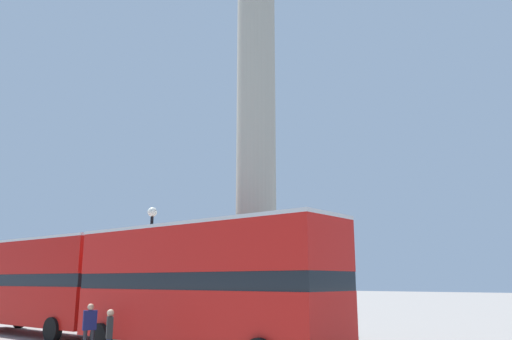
{
  "coord_description": "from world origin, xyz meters",
  "views": [
    {
      "loc": [
        14.22,
        -18.38,
        2.48
      ],
      "look_at": [
        0.0,
        0.0,
        7.66
      ],
      "focal_mm": 35.0,
      "sensor_mm": 36.0,
      "label": 1
    }
  ],
  "objects": [
    {
      "name": "ground_plane",
      "position": [
        0.0,
        0.0,
        0.0
      ],
      "size": [
        200.0,
        200.0,
        0.0
      ],
      "primitive_type": "plane",
      "color": "gray"
    },
    {
      "name": "monument_column",
      "position": [
        0.0,
        0.0,
        8.82
      ],
      "size": [
        6.28,
        6.28,
        25.6
      ],
      "color": "#A39E8E",
      "rests_on": "ground_plane"
    },
    {
      "name": "bus_a",
      "position": [
        -9.44,
        -5.21,
        2.45
      ],
      "size": [
        10.42,
        2.75,
        4.46
      ],
      "rotation": [
        0.0,
        0.0,
        0.0
      ],
      "color": "#B7140F",
      "rests_on": "ground_plane"
    },
    {
      "name": "equestrian_statue",
      "position": [
        -12.02,
        5.58,
        1.69
      ],
      "size": [
        3.76,
        2.95,
        5.99
      ],
      "rotation": [
        0.0,
        0.0,
        -0.16
      ],
      "color": "#A39E8E",
      "rests_on": "ground_plane"
    },
    {
      "name": "pedestrian_by_plinth",
      "position": [
        1.17,
        -8.71,
        0.91
      ],
      "size": [
        0.46,
        0.38,
        1.64
      ],
      "rotation": [
        0.0,
        0.0,
        2.57
      ],
      "color": "#192347",
      "rests_on": "ground_plane"
    },
    {
      "name": "pedestrian_near_lamp",
      "position": [
        -1.29,
        -7.72,
        0.96
      ],
      "size": [
        0.35,
        0.48,
        1.71
      ],
      "rotation": [
        0.0,
        0.0,
        4.29
      ],
      "color": "#28282D",
      "rests_on": "ground_plane"
    },
    {
      "name": "street_lamp",
      "position": [
        -3.62,
        -3.18,
        3.37
      ],
      "size": [
        0.44,
        0.44,
        5.82
      ],
      "color": "black",
      "rests_on": "ground_plane"
    },
    {
      "name": "bus_b",
      "position": [
        2.11,
        -5.87,
        2.42
      ],
      "size": [
        10.62,
        3.07,
        4.38
      ],
      "rotation": [
        0.0,
        0.0,
        -0.03
      ],
      "color": "red",
      "rests_on": "ground_plane"
    }
  ]
}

